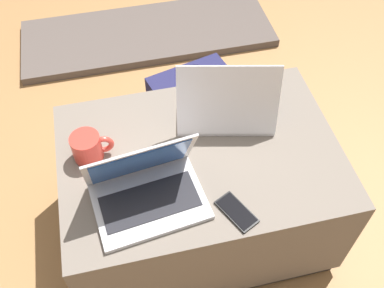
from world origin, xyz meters
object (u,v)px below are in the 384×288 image
at_px(laptop_far, 225,105).
at_px(laptop_near, 146,188).
at_px(cell_phone, 237,212).
at_px(backpack, 190,111).
at_px(coffee_mug, 88,147).

bearing_deg(laptop_far, laptop_near, 52.78).
bearing_deg(laptop_near, laptop_far, 32.72).
distance_m(laptop_near, laptop_far, 0.41).
bearing_deg(laptop_near, cell_phone, -31.84).
distance_m(laptop_far, cell_phone, 0.39).
distance_m(laptop_near, cell_phone, 0.28).
relative_size(laptop_near, cell_phone, 2.40).
bearing_deg(backpack, coffee_mug, 26.73).
distance_m(laptop_far, backpack, 0.45).
bearing_deg(backpack, cell_phone, 74.04).
height_order(laptop_far, cell_phone, laptop_far).
xyz_separation_m(backpack, coffee_mug, (-0.41, -0.37, 0.32)).
bearing_deg(laptop_far, cell_phone, 92.49).
bearing_deg(laptop_far, coffee_mug, 21.52).
height_order(laptop_near, laptop_far, laptop_far).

